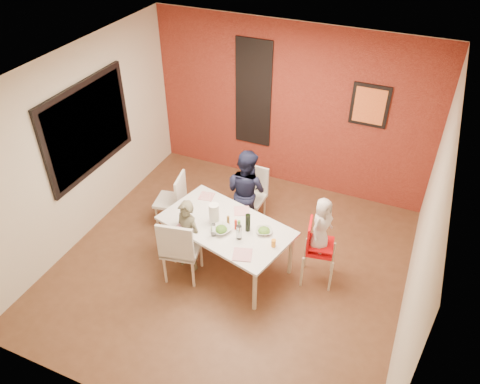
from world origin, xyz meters
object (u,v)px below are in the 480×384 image
at_px(chair_left, 174,198).
at_px(child_near, 188,236).
at_px(wine_bottle, 248,223).
at_px(paper_towel_roll, 214,214).
at_px(chair_near, 179,248).
at_px(child_far, 246,191).
at_px(high_chair, 317,246).
at_px(toddler, 322,225).
at_px(dining_table, 226,228).
at_px(chair_far, 252,191).

bearing_deg(chair_left, child_near, 29.80).
xyz_separation_m(wine_bottle, paper_towel_roll, (-0.45, -0.04, 0.02)).
xyz_separation_m(chair_near, child_far, (0.36, 1.32, 0.11)).
distance_m(high_chair, toddler, 0.36).
height_order(child_near, wine_bottle, child_near).
height_order(child_near, toddler, toddler).
bearing_deg(dining_table, chair_near, -130.92).
xyz_separation_m(high_chair, child_far, (-1.23, 0.61, 0.10)).
bearing_deg(chair_near, child_near, -97.43).
distance_m(chair_near, paper_towel_roll, 0.61).
height_order(dining_table, chair_far, chair_far).
relative_size(chair_far, paper_towel_roll, 2.97).
relative_size(chair_near, paper_towel_roll, 3.36).
bearing_deg(chair_near, toddler, -167.51).
height_order(chair_far, child_near, child_near).
bearing_deg(child_near, high_chair, 30.81).
distance_m(chair_near, high_chair, 1.74).
bearing_deg(toddler, chair_far, 74.81).
distance_m(chair_far, chair_left, 1.16).
xyz_separation_m(high_chair, toddler, (0.02, 0.01, 0.36)).
bearing_deg(child_far, chair_near, 92.18).
bearing_deg(paper_towel_roll, chair_far, 85.36).
distance_m(toddler, paper_towel_roll, 1.36).
bearing_deg(toddler, dining_table, 119.77).
bearing_deg(chair_near, high_chair, -167.43).
relative_size(chair_left, wine_bottle, 3.48).
height_order(dining_table, toddler, toddler).
relative_size(dining_table, high_chair, 2.00).
distance_m(chair_left, paper_towel_roll, 1.10).
relative_size(dining_table, paper_towel_roll, 6.28).
relative_size(chair_near, child_near, 0.92).
height_order(chair_left, high_chair, high_chair).
height_order(child_far, wine_bottle, child_far).
distance_m(child_far, toddler, 1.41).
relative_size(child_near, paper_towel_roll, 3.64).
xyz_separation_m(dining_table, child_far, (-0.07, 0.83, 0.02)).
height_order(chair_far, high_chair, high_chair).
relative_size(chair_far, chair_left, 1.01).
distance_m(chair_far, wine_bottle, 1.17).
bearing_deg(toddler, child_far, 83.05).
relative_size(wine_bottle, paper_towel_roll, 0.85).
height_order(child_near, paper_towel_roll, child_near).
distance_m(chair_left, wine_bottle, 1.48).
bearing_deg(wine_bottle, toddler, 13.69).
bearing_deg(paper_towel_roll, toddler, 10.77).
distance_m(child_near, wine_bottle, 0.84).
bearing_deg(high_chair, paper_towel_roll, 90.52).
relative_size(chair_left, child_near, 0.81).
distance_m(chair_near, chair_far, 1.60).
bearing_deg(wine_bottle, child_near, -161.02).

